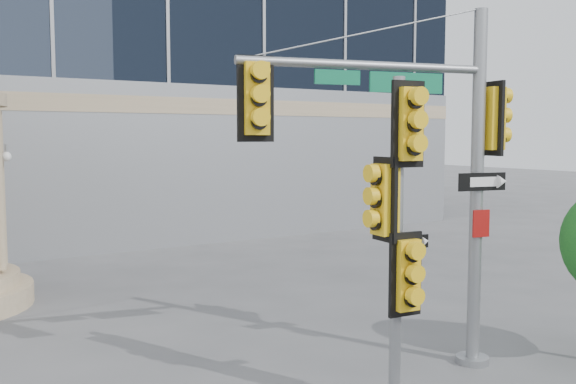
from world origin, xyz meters
TOP-DOWN VIEW (x-y plane):
  - ground at (0.00, 0.00)m, footprint 120.00×120.00m
  - main_signal_pole at (0.84, -0.11)m, footprint 4.81×1.45m
  - secondary_signal_pole at (-0.58, -1.10)m, footprint 0.86×0.69m

SIDE VIEW (x-z plane):
  - ground at x=0.00m, z-range 0.00..0.00m
  - secondary_signal_pole at x=-0.58m, z-range 0.43..5.40m
  - main_signal_pole at x=0.84m, z-range 0.75..7.05m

